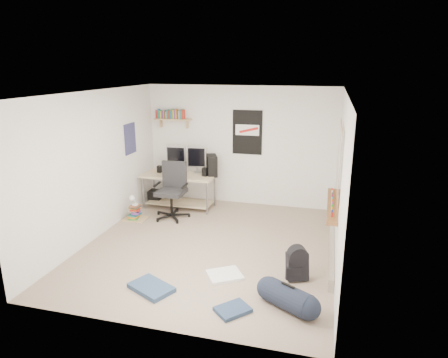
% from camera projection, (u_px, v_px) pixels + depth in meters
% --- Properties ---
extents(floor, '(4.00, 4.50, 0.01)m').
position_uv_depth(floor, '(210.00, 246.00, 6.64)').
color(floor, gray).
rests_on(floor, ground).
extents(ceiling, '(4.00, 4.50, 0.01)m').
position_uv_depth(ceiling, '(208.00, 92.00, 5.95)').
color(ceiling, white).
rests_on(ceiling, ground).
extents(back_wall, '(4.00, 0.01, 2.50)m').
position_uv_depth(back_wall, '(240.00, 146.00, 8.39)').
color(back_wall, silver).
rests_on(back_wall, ground).
extents(left_wall, '(0.01, 4.50, 2.50)m').
position_uv_depth(left_wall, '(97.00, 165.00, 6.79)').
color(left_wall, silver).
rests_on(left_wall, ground).
extents(right_wall, '(0.01, 4.50, 2.50)m').
position_uv_depth(right_wall, '(341.00, 182.00, 5.80)').
color(right_wall, silver).
rests_on(right_wall, ground).
extents(desk, '(1.59, 0.89, 0.69)m').
position_uv_depth(desk, '(179.00, 190.00, 8.35)').
color(desk, '#C6AB89').
rests_on(desk, floor).
extents(monitor_left, '(0.41, 0.12, 0.45)m').
position_uv_depth(monitor_left, '(176.00, 163.00, 8.36)').
color(monitor_left, '#A7A6AB').
rests_on(monitor_left, desk).
extents(monitor_right, '(0.40, 0.13, 0.44)m').
position_uv_depth(monitor_right, '(197.00, 164.00, 8.35)').
color(monitor_right, '#9A9B9F').
rests_on(monitor_right, desk).
extents(pc_tower, '(0.34, 0.45, 0.42)m').
position_uv_depth(pc_tower, '(212.00, 165.00, 8.24)').
color(pc_tower, black).
rests_on(pc_tower, desk).
extents(keyboard, '(0.40, 0.23, 0.02)m').
position_uv_depth(keyboard, '(184.00, 175.00, 8.26)').
color(keyboard, black).
rests_on(keyboard, desk).
extents(speaker_left, '(0.10, 0.10, 0.17)m').
position_uv_depth(speaker_left, '(160.00, 170.00, 8.39)').
color(speaker_left, black).
rests_on(speaker_left, desk).
extents(speaker_right, '(0.12, 0.12, 0.20)m').
position_uv_depth(speaker_right, '(205.00, 172.00, 8.13)').
color(speaker_right, black).
rests_on(speaker_right, desk).
extents(office_chair, '(0.75, 0.75, 1.10)m').
position_uv_depth(office_chair, '(171.00, 194.00, 7.72)').
color(office_chair, black).
rests_on(office_chair, floor).
extents(wall_shelf, '(0.80, 0.22, 0.24)m').
position_uv_depth(wall_shelf, '(173.00, 119.00, 8.50)').
color(wall_shelf, tan).
rests_on(wall_shelf, back_wall).
extents(poster_back_wall, '(0.62, 0.03, 0.92)m').
position_uv_depth(poster_back_wall, '(247.00, 132.00, 8.25)').
color(poster_back_wall, black).
rests_on(poster_back_wall, back_wall).
extents(poster_left_wall, '(0.02, 0.42, 0.60)m').
position_uv_depth(poster_left_wall, '(130.00, 139.00, 7.83)').
color(poster_left_wall, navy).
rests_on(poster_left_wall, left_wall).
extents(window, '(0.10, 1.50, 1.26)m').
position_uv_depth(window, '(338.00, 164.00, 6.04)').
color(window, brown).
rests_on(window, right_wall).
extents(baseboard_heater, '(0.08, 2.50, 0.18)m').
position_uv_depth(baseboard_heater, '(331.00, 246.00, 6.41)').
color(baseboard_heater, '#B7B2A8').
rests_on(baseboard_heater, floor).
extents(backpack, '(0.35, 0.32, 0.39)m').
position_uv_depth(backpack, '(297.00, 266.00, 5.55)').
color(backpack, black).
rests_on(backpack, floor).
extents(duffel_bag, '(0.42, 0.42, 0.61)m').
position_uv_depth(duffel_bag, '(288.00, 298.00, 4.89)').
color(duffel_bag, black).
rests_on(duffel_bag, floor).
extents(tshirt, '(0.60, 0.58, 0.04)m').
position_uv_depth(tshirt, '(225.00, 275.00, 5.67)').
color(tshirt, white).
rests_on(tshirt, floor).
extents(jeans_a, '(0.69, 0.60, 0.06)m').
position_uv_depth(jeans_a, '(151.00, 288.00, 5.33)').
color(jeans_a, navy).
rests_on(jeans_a, floor).
extents(jeans_b, '(0.49, 0.49, 0.05)m').
position_uv_depth(jeans_b, '(233.00, 310.00, 4.86)').
color(jeans_b, navy).
rests_on(jeans_b, floor).
extents(book_stack, '(0.45, 0.39, 0.27)m').
position_uv_depth(book_stack, '(135.00, 212.00, 7.75)').
color(book_stack, brown).
rests_on(book_stack, floor).
extents(desk_lamp, '(0.19, 0.23, 0.20)m').
position_uv_depth(desk_lamp, '(135.00, 201.00, 7.66)').
color(desk_lamp, white).
rests_on(desk_lamp, book_stack).
extents(subwoofer, '(0.28, 0.28, 0.30)m').
position_uv_depth(subwoofer, '(155.00, 197.00, 8.63)').
color(subwoofer, black).
rests_on(subwoofer, floor).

